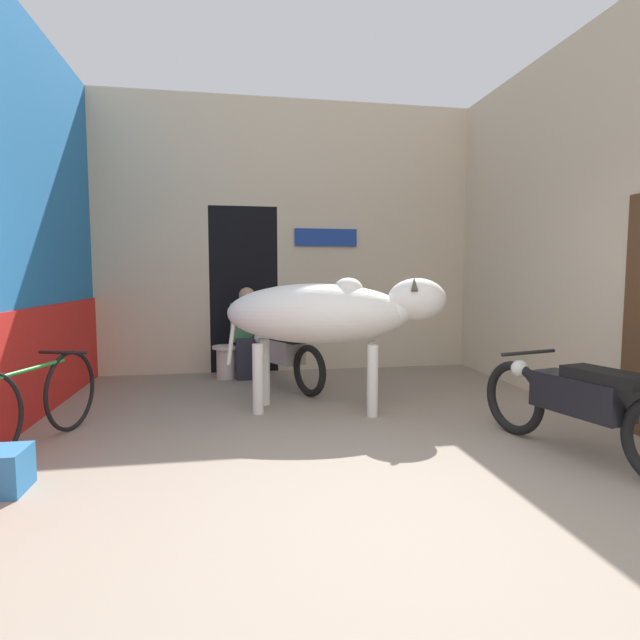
% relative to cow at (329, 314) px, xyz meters
% --- Properties ---
extents(ground_plane, '(30.00, 30.00, 0.00)m').
position_rel_cow_xyz_m(ground_plane, '(-0.15, -2.35, -1.00)').
color(ground_plane, gray).
extents(wall_left_shopfront, '(0.25, 4.61, 3.89)m').
position_rel_cow_xyz_m(wall_left_shopfront, '(-2.94, -0.06, 0.88)').
color(wall_left_shopfront, '#236BAD').
rests_on(wall_left_shopfront, ground_plane).
extents(wall_back_with_doorway, '(5.40, 0.93, 3.89)m').
position_rel_cow_xyz_m(wall_back_with_doorway, '(-0.35, 2.49, 0.71)').
color(wall_back_with_doorway, beige).
rests_on(wall_back_with_doorway, ground_plane).
extents(wall_right_with_door, '(0.22, 4.61, 3.89)m').
position_rel_cow_xyz_m(wall_right_with_door, '(2.63, -0.09, 0.91)').
color(wall_right_with_door, beige).
rests_on(wall_right_with_door, ground_plane).
extents(cow, '(2.28, 1.09, 1.40)m').
position_rel_cow_xyz_m(cow, '(0.00, 0.00, 0.00)').
color(cow, silver).
rests_on(cow, ground_plane).
extents(motorcycle_near, '(0.68, 1.92, 0.76)m').
position_rel_cow_xyz_m(motorcycle_near, '(1.62, -1.66, -0.57)').
color(motorcycle_near, black).
rests_on(motorcycle_near, ground_plane).
extents(motorcycle_far, '(0.92, 1.66, 0.73)m').
position_rel_cow_xyz_m(motorcycle_far, '(-0.38, 1.18, -0.60)').
color(motorcycle_far, black).
rests_on(motorcycle_far, ground_plane).
extents(bicycle, '(0.58, 1.64, 0.74)m').
position_rel_cow_xyz_m(bicycle, '(-2.55, -0.71, -0.63)').
color(bicycle, black).
rests_on(bicycle, ground_plane).
extents(shopkeeper_seated, '(0.45, 0.34, 1.23)m').
position_rel_cow_xyz_m(shopkeeper_seated, '(-0.78, 1.82, -0.36)').
color(shopkeeper_seated, '#282833').
rests_on(shopkeeper_seated, ground_plane).
extents(plastic_stool, '(0.37, 0.37, 0.45)m').
position_rel_cow_xyz_m(plastic_stool, '(-1.07, 1.82, -0.76)').
color(plastic_stool, beige).
rests_on(plastic_stool, ground_plane).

